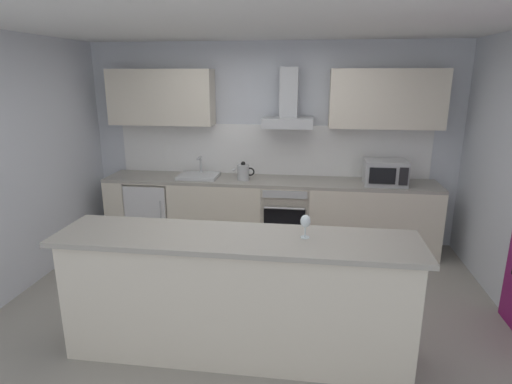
{
  "coord_description": "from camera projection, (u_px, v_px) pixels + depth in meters",
  "views": [
    {
      "loc": [
        0.55,
        -3.57,
        2.19
      ],
      "look_at": [
        -0.0,
        0.46,
        1.05
      ],
      "focal_mm": 29.46,
      "sensor_mm": 36.0,
      "label": 1
    }
  ],
  "objects": [
    {
      "name": "kettle",
      "position": [
        243.0,
        172.0,
        5.3
      ],
      "size": [
        0.29,
        0.15,
        0.24
      ],
      "color": "#B7BABC",
      "rests_on": "counter_back"
    },
    {
      "name": "ceiling",
      "position": [
        248.0,
        20.0,
        3.36
      ],
      "size": [
        5.8,
        4.83,
        0.02
      ],
      "primitive_type": "cube",
      "color": "white"
    },
    {
      "name": "ground",
      "position": [
        250.0,
        310.0,
        4.07
      ],
      "size": [
        5.8,
        4.83,
        0.02
      ],
      "primitive_type": "cube",
      "color": "gray"
    },
    {
      "name": "wine_glass",
      "position": [
        305.0,
        222.0,
        3.09
      ],
      "size": [
        0.08,
        0.08,
        0.18
      ],
      "color": "silver",
      "rests_on": "counter_island"
    },
    {
      "name": "range_hood",
      "position": [
        289.0,
        108.0,
        5.17
      ],
      "size": [
        0.62,
        0.45,
        0.72
      ],
      "color": "#B7BABC"
    },
    {
      "name": "backsplash_tile",
      "position": [
        271.0,
        150.0,
        5.55
      ],
      "size": [
        4.08,
        0.02,
        0.66
      ],
      "primitive_type": "cube",
      "color": "white"
    },
    {
      "name": "sink",
      "position": [
        199.0,
        176.0,
        5.44
      ],
      "size": [
        0.5,
        0.4,
        0.26
      ],
      "color": "silver",
      "rests_on": "counter_back"
    },
    {
      "name": "oven",
      "position": [
        286.0,
        214.0,
        5.4
      ],
      "size": [
        0.6,
        0.62,
        0.8
      ],
      "color": "slate",
      "rests_on": "ground"
    },
    {
      "name": "upper_cabinets",
      "position": [
        270.0,
        98.0,
        5.21
      ],
      "size": [
        4.16,
        0.32,
        0.7
      ],
      "color": "beige"
    },
    {
      "name": "refrigerator",
      "position": [
        153.0,
        211.0,
        5.65
      ],
      "size": [
        0.58,
        0.6,
        0.85
      ],
      "color": "white",
      "rests_on": "ground"
    },
    {
      "name": "wall_back",
      "position": [
        271.0,
        144.0,
        5.6
      ],
      "size": [
        5.8,
        0.12,
        2.6
      ],
      "primitive_type": "cube",
      "color": "silver",
      "rests_on": "ground"
    },
    {
      "name": "counter_island",
      "position": [
        236.0,
        296.0,
        3.29
      ],
      "size": [
        2.76,
        0.64,
        1.02
      ],
      "color": "beige",
      "rests_on": "ground"
    },
    {
      "name": "counter_back",
      "position": [
        268.0,
        213.0,
        5.46
      ],
      "size": [
        4.22,
        0.6,
        0.9
      ],
      "color": "beige",
      "rests_on": "ground"
    },
    {
      "name": "microwave",
      "position": [
        385.0,
        173.0,
        5.06
      ],
      "size": [
        0.5,
        0.38,
        0.3
      ],
      "color": "#B7BABC",
      "rests_on": "counter_back"
    }
  ]
}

